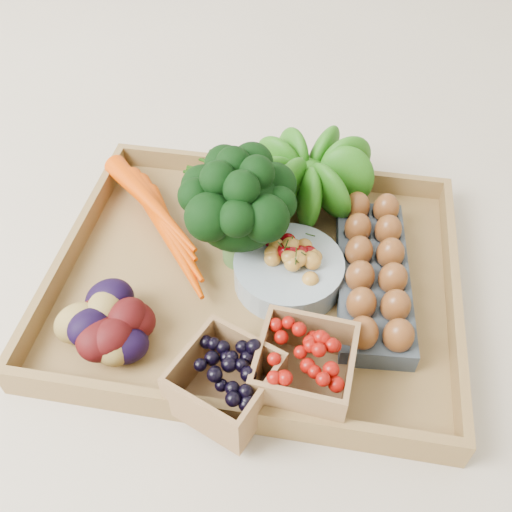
% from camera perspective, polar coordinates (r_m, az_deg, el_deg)
% --- Properties ---
extents(ground, '(4.00, 4.00, 0.00)m').
position_cam_1_polar(ground, '(0.82, 0.00, -2.83)').
color(ground, beige).
rests_on(ground, ground).
extents(tray, '(0.55, 0.45, 0.01)m').
position_cam_1_polar(tray, '(0.81, 0.00, -2.50)').
color(tray, olive).
rests_on(tray, ground).
extents(carrots, '(0.24, 0.17, 0.06)m').
position_cam_1_polar(carrots, '(0.86, -9.46, 3.85)').
color(carrots, '#DD4100').
rests_on(carrots, tray).
extents(lettuce, '(0.13, 0.13, 0.13)m').
position_cam_1_polar(lettuce, '(0.88, 5.09, 8.50)').
color(lettuce, '#26560D').
rests_on(lettuce, tray).
extents(broccoli, '(0.16, 0.16, 0.13)m').
position_cam_1_polar(broccoli, '(0.79, -1.72, 2.96)').
color(broccoli, black).
rests_on(broccoli, tray).
extents(cherry_bowl, '(0.15, 0.15, 0.04)m').
position_cam_1_polar(cherry_bowl, '(0.79, 3.26, -1.55)').
color(cherry_bowl, '#8C9EA5').
rests_on(cherry_bowl, tray).
extents(egg_carton, '(0.12, 0.28, 0.03)m').
position_cam_1_polar(egg_carton, '(0.80, 11.56, -2.17)').
color(egg_carton, '#3C454D').
rests_on(egg_carton, tray).
extents(potatoes, '(0.15, 0.15, 0.09)m').
position_cam_1_polar(potatoes, '(0.73, -14.55, -6.33)').
color(potatoes, '#370809').
rests_on(potatoes, tray).
extents(punnet_blackberry, '(0.14, 0.14, 0.07)m').
position_cam_1_polar(punnet_blackberry, '(0.67, -3.09, -12.53)').
color(punnet_blackberry, black).
rests_on(punnet_blackberry, tray).
extents(punnet_raspberry, '(0.12, 0.12, 0.08)m').
position_cam_1_polar(punnet_raspberry, '(0.68, 4.82, -11.17)').
color(punnet_raspberry, maroon).
rests_on(punnet_raspberry, tray).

